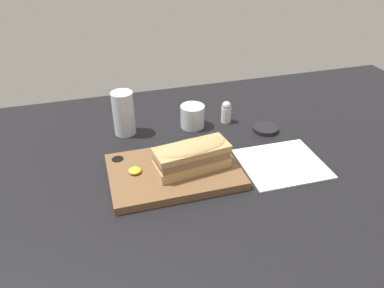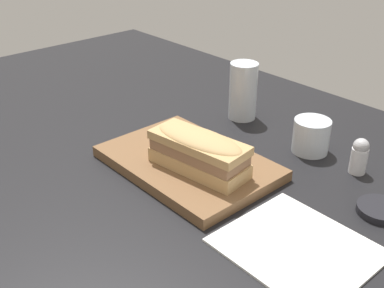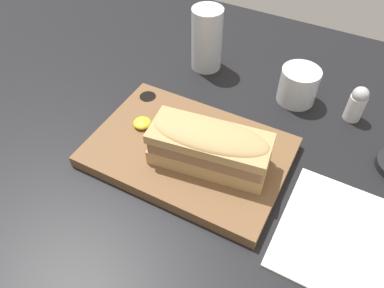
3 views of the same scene
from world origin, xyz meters
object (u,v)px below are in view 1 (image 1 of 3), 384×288
at_px(condiment_dish, 265,129).
at_px(wine_glass, 192,117).
at_px(sandwich, 192,155).
at_px(napkin, 282,164).
at_px(salt_shaker, 226,112).
at_px(serving_board, 174,171).
at_px(water_glass, 124,116).

bearing_deg(condiment_dish, wine_glass, 156.60).
bearing_deg(sandwich, napkin, -5.34).
height_order(sandwich, salt_shaker, sandwich).
bearing_deg(sandwich, wine_glass, 73.26).
distance_m(serving_board, wine_glass, 0.24).
relative_size(sandwich, salt_shaker, 2.74).
bearing_deg(serving_board, water_glass, 109.79).
relative_size(napkin, salt_shaker, 3.02).
xyz_separation_m(wine_glass, napkin, (0.16, -0.25, -0.03)).
distance_m(water_glass, condiment_dish, 0.41).
relative_size(serving_board, salt_shaker, 4.59).
relative_size(salt_shaker, condiment_dish, 0.92).
height_order(water_glass, napkin, water_glass).
distance_m(serving_board, water_glass, 0.25).
bearing_deg(napkin, condiment_dish, 78.45).
distance_m(serving_board, sandwich, 0.06).
height_order(sandwich, wine_glass, sandwich).
xyz_separation_m(serving_board, wine_glass, (0.11, 0.22, 0.02)).
relative_size(water_glass, condiment_dish, 1.72).
xyz_separation_m(serving_board, napkin, (0.27, -0.03, -0.01)).
relative_size(water_glass, wine_glass, 1.79).
bearing_deg(water_glass, napkin, -36.91).
distance_m(wine_glass, napkin, 0.30).
distance_m(wine_glass, salt_shaker, 0.10).
relative_size(sandwich, water_glass, 1.47).
bearing_deg(condiment_dish, water_glass, 165.37).
bearing_deg(wine_glass, condiment_dish, -23.40).
bearing_deg(serving_board, condiment_dish, 23.37).
xyz_separation_m(serving_board, condiment_dish, (0.31, 0.13, -0.00)).
relative_size(serving_board, sandwich, 1.67).
bearing_deg(wine_glass, napkin, -57.19).
relative_size(serving_board, water_glass, 2.46).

